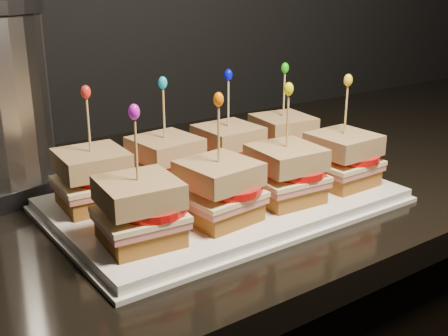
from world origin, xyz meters
TOP-DOWN VIEW (x-y plane):
  - granite_slab at (-0.29, 1.68)m, footprint 2.30×0.66m
  - platter at (-0.55, 1.58)m, footprint 0.44×0.28m
  - platter_rim at (-0.55, 1.58)m, footprint 0.46×0.29m
  - sandwich_0_bread_bot at (-0.71, 1.64)m, footprint 0.08×0.08m
  - sandwich_0_ham at (-0.71, 1.64)m, footprint 0.09×0.09m
  - sandwich_0_cheese at (-0.71, 1.64)m, footprint 0.09×0.09m
  - sandwich_0_tomato at (-0.70, 1.63)m, footprint 0.08×0.08m
  - sandwich_0_bread_top at (-0.71, 1.64)m, footprint 0.09×0.09m
  - sandwich_0_pick at (-0.71, 1.64)m, footprint 0.00×0.00m
  - sandwich_0_frill at (-0.71, 1.64)m, footprint 0.01×0.01m
  - sandwich_1_bread_bot at (-0.60, 1.64)m, footprint 0.09×0.09m
  - sandwich_1_ham at (-0.60, 1.64)m, footprint 0.10×0.09m
  - sandwich_1_cheese at (-0.60, 1.64)m, footprint 0.10×0.09m
  - sandwich_1_tomato at (-0.59, 1.63)m, footprint 0.08×0.08m
  - sandwich_1_bread_top at (-0.60, 1.64)m, footprint 0.09×0.09m
  - sandwich_1_pick at (-0.60, 1.64)m, footprint 0.00×0.00m
  - sandwich_1_frill at (-0.60, 1.64)m, footprint 0.01×0.01m
  - sandwich_2_bread_bot at (-0.50, 1.64)m, footprint 0.08×0.08m
  - sandwich_2_ham at (-0.50, 1.64)m, footprint 0.09×0.09m
  - sandwich_2_cheese at (-0.50, 1.64)m, footprint 0.09×0.09m
  - sandwich_2_tomato at (-0.49, 1.63)m, footprint 0.08×0.08m
  - sandwich_2_bread_top at (-0.50, 1.64)m, footprint 0.08×0.08m
  - sandwich_2_pick at (-0.50, 1.64)m, footprint 0.00×0.00m
  - sandwich_2_frill at (-0.50, 1.64)m, footprint 0.01×0.01m
  - sandwich_3_bread_bot at (-0.39, 1.64)m, footprint 0.09×0.09m
  - sandwich_3_ham at (-0.39, 1.64)m, footprint 0.10×0.10m
  - sandwich_3_cheese at (-0.39, 1.64)m, footprint 0.10×0.10m
  - sandwich_3_tomato at (-0.38, 1.63)m, footprint 0.08×0.08m
  - sandwich_3_bread_top at (-0.39, 1.64)m, footprint 0.09×0.09m
  - sandwich_3_pick at (-0.39, 1.64)m, footprint 0.00×0.00m
  - sandwich_3_frill at (-0.39, 1.64)m, footprint 0.01×0.01m
  - sandwich_4_bread_bot at (-0.71, 1.51)m, footprint 0.09×0.09m
  - sandwich_4_ham at (-0.71, 1.51)m, footprint 0.10×0.09m
  - sandwich_4_cheese at (-0.71, 1.51)m, footprint 0.10×0.09m
  - sandwich_4_tomato at (-0.70, 1.51)m, footprint 0.08×0.08m
  - sandwich_4_bread_top at (-0.71, 1.51)m, footprint 0.09×0.09m
  - sandwich_4_pick at (-0.71, 1.51)m, footprint 0.00×0.00m
  - sandwich_4_frill at (-0.71, 1.51)m, footprint 0.01×0.01m
  - sandwich_5_bread_bot at (-0.60, 1.51)m, footprint 0.09×0.09m
  - sandwich_5_ham at (-0.60, 1.51)m, footprint 0.10×0.09m
  - sandwich_5_cheese at (-0.60, 1.51)m, footprint 0.10×0.09m
  - sandwich_5_tomato at (-0.59, 1.51)m, footprint 0.08×0.08m
  - sandwich_5_bread_top at (-0.60, 1.51)m, footprint 0.09×0.09m
  - sandwich_5_pick at (-0.60, 1.51)m, footprint 0.00×0.00m
  - sandwich_5_frill at (-0.60, 1.51)m, footprint 0.01×0.01m
  - sandwich_6_bread_bot at (-0.50, 1.51)m, footprint 0.09×0.09m
  - sandwich_6_ham at (-0.50, 1.51)m, footprint 0.09×0.09m
  - sandwich_6_cheese at (-0.50, 1.51)m, footprint 0.10×0.09m
  - sandwich_6_tomato at (-0.49, 1.51)m, footprint 0.08×0.08m
  - sandwich_6_bread_top at (-0.50, 1.51)m, footprint 0.09×0.09m
  - sandwich_6_pick at (-0.50, 1.51)m, footprint 0.00×0.00m
  - sandwich_6_frill at (-0.50, 1.51)m, footprint 0.01×0.01m
  - sandwich_7_bread_bot at (-0.39, 1.51)m, footprint 0.08×0.08m
  - sandwich_7_ham at (-0.39, 1.51)m, footprint 0.09×0.09m
  - sandwich_7_cheese at (-0.39, 1.51)m, footprint 0.09×0.09m
  - sandwich_7_tomato at (-0.38, 1.51)m, footprint 0.08×0.08m
  - sandwich_7_bread_top at (-0.39, 1.51)m, footprint 0.08×0.08m
  - sandwich_7_pick at (-0.39, 1.51)m, footprint 0.00×0.00m
  - sandwich_7_frill at (-0.39, 1.51)m, footprint 0.01×0.01m

SIDE VIEW (x-z plane):
  - granite_slab at x=-0.29m, z-range 0.84..0.87m
  - platter_rim at x=-0.55m, z-range 0.87..0.88m
  - platter at x=-0.55m, z-range 0.87..0.89m
  - sandwich_0_bread_bot at x=-0.71m, z-range 0.89..0.91m
  - sandwich_1_bread_bot at x=-0.60m, z-range 0.89..0.91m
  - sandwich_2_bread_bot at x=-0.50m, z-range 0.89..0.91m
  - sandwich_3_bread_bot at x=-0.39m, z-range 0.89..0.91m
  - sandwich_4_bread_bot at x=-0.71m, z-range 0.89..0.91m
  - sandwich_5_bread_bot at x=-0.60m, z-range 0.89..0.91m
  - sandwich_6_bread_bot at x=-0.50m, z-range 0.89..0.91m
  - sandwich_7_bread_bot at x=-0.39m, z-range 0.89..0.91m
  - sandwich_0_ham at x=-0.71m, z-range 0.91..0.92m
  - sandwich_1_ham at x=-0.60m, z-range 0.91..0.92m
  - sandwich_2_ham at x=-0.50m, z-range 0.91..0.92m
  - sandwich_3_ham at x=-0.39m, z-range 0.91..0.92m
  - sandwich_4_ham at x=-0.71m, z-range 0.91..0.92m
  - sandwich_5_ham at x=-0.60m, z-range 0.91..0.92m
  - sandwich_6_ham at x=-0.50m, z-range 0.91..0.92m
  - sandwich_7_ham at x=-0.39m, z-range 0.91..0.92m
  - sandwich_0_cheese at x=-0.71m, z-range 0.92..0.93m
  - sandwich_1_cheese at x=-0.60m, z-range 0.92..0.93m
  - sandwich_2_cheese at x=-0.50m, z-range 0.92..0.93m
  - sandwich_3_cheese at x=-0.39m, z-range 0.92..0.93m
  - sandwich_4_cheese at x=-0.71m, z-range 0.92..0.93m
  - sandwich_5_cheese at x=-0.60m, z-range 0.92..0.93m
  - sandwich_6_cheese at x=-0.50m, z-range 0.92..0.93m
  - sandwich_7_cheese at x=-0.39m, z-range 0.92..0.93m
  - sandwich_0_tomato at x=-0.70m, z-range 0.93..0.94m
  - sandwich_1_tomato at x=-0.59m, z-range 0.93..0.94m
  - sandwich_2_tomato at x=-0.49m, z-range 0.93..0.94m
  - sandwich_3_tomato at x=-0.38m, z-range 0.93..0.94m
  - sandwich_4_tomato at x=-0.70m, z-range 0.93..0.94m
  - sandwich_5_tomato at x=-0.59m, z-range 0.93..0.94m
  - sandwich_6_tomato at x=-0.49m, z-range 0.93..0.94m
  - sandwich_7_tomato at x=-0.38m, z-range 0.93..0.94m
  - sandwich_0_bread_top at x=-0.71m, z-range 0.94..0.96m
  - sandwich_1_bread_top at x=-0.60m, z-range 0.94..0.96m
  - sandwich_2_bread_top at x=-0.50m, z-range 0.94..0.96m
  - sandwich_3_bread_top at x=-0.39m, z-range 0.94..0.96m
  - sandwich_4_bread_top at x=-0.71m, z-range 0.94..0.96m
  - sandwich_5_bread_top at x=-0.60m, z-range 0.94..0.96m
  - sandwich_6_bread_top at x=-0.50m, z-range 0.94..0.96m
  - sandwich_7_bread_top at x=-0.39m, z-range 0.94..0.96m
  - sandwich_0_pick at x=-0.71m, z-range 0.95..1.04m
  - sandwich_1_pick at x=-0.60m, z-range 0.95..1.04m
  - sandwich_2_pick at x=-0.50m, z-range 0.95..1.04m
  - sandwich_3_pick at x=-0.39m, z-range 0.95..1.04m
  - sandwich_4_pick at x=-0.71m, z-range 0.95..1.04m
  - sandwich_5_pick at x=-0.60m, z-range 0.95..1.04m
  - sandwich_6_pick at x=-0.50m, z-range 0.95..1.04m
  - sandwich_7_pick at x=-0.39m, z-range 0.95..1.04m
  - sandwich_0_frill at x=-0.71m, z-range 1.03..1.05m
  - sandwich_1_frill at x=-0.60m, z-range 1.03..1.05m
  - sandwich_2_frill at x=-0.50m, z-range 1.03..1.05m
  - sandwich_3_frill at x=-0.39m, z-range 1.03..1.05m
  - sandwich_4_frill at x=-0.71m, z-range 1.03..1.05m
  - sandwich_5_frill at x=-0.60m, z-range 1.03..1.05m
  - sandwich_6_frill at x=-0.50m, z-range 1.03..1.05m
  - sandwich_7_frill at x=-0.39m, z-range 1.03..1.05m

